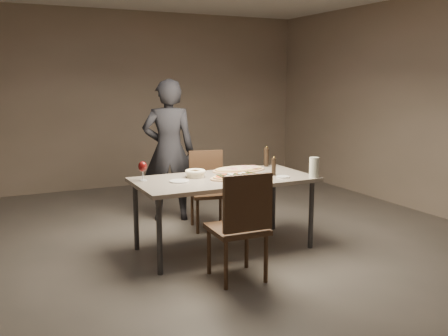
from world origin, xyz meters
name	(u,v)px	position (x,y,z in m)	size (l,w,h in m)	color
room	(224,113)	(0.00, 0.00, 1.40)	(7.00, 7.00, 7.00)	#554F49
dining_table	(224,183)	(0.00, 0.00, 0.69)	(1.80, 0.90, 0.75)	gray
zucchini_pizza	(237,176)	(0.11, -0.08, 0.77)	(0.58, 0.32, 0.05)	tan
ham_pizza	(239,169)	(0.32, 0.28, 0.77)	(0.61, 0.34, 0.04)	tan
bread_basket	(195,173)	(-0.25, 0.16, 0.79)	(0.21, 0.21, 0.08)	#F6EDC7
oil_dish	(283,177)	(0.54, -0.26, 0.76)	(0.13, 0.13, 0.02)	white
pepper_mill_left	(274,167)	(0.52, -0.11, 0.84)	(0.05, 0.05, 0.20)	black
pepper_mill_right	(266,157)	(0.72, 0.38, 0.86)	(0.06, 0.06, 0.23)	black
carafe	(314,167)	(0.83, -0.38, 0.85)	(0.10, 0.10, 0.21)	silver
wine_glass	(143,167)	(-0.78, 0.22, 0.88)	(0.09, 0.09, 0.19)	silver
side_plate	(179,181)	(-0.48, 0.01, 0.76)	(0.19, 0.19, 0.01)	white
chair_near	(242,221)	(-0.24, -0.84, 0.54)	(0.48, 0.48, 0.97)	#3D2819
chair_far	(208,185)	(0.18, 0.80, 0.50)	(0.50, 0.50, 0.90)	#3D2819
diner	(169,151)	(-0.13, 1.29, 0.87)	(0.63, 0.42, 1.74)	black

